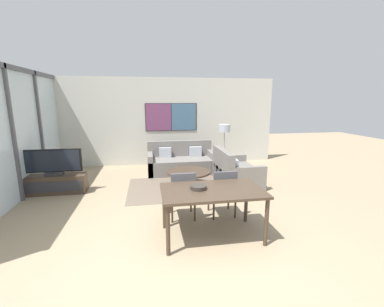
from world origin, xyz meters
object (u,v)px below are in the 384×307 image
Objects in this scene: television at (53,162)px; tv_console at (55,184)px; floor_lamp at (224,132)px; coffee_table at (189,175)px; fruit_bowl at (198,187)px; dining_table at (212,194)px; sofa_main at (181,162)px; sofa_side at (234,173)px; dining_chair_centre at (223,191)px; dining_chair_left at (182,193)px.

tv_console is at bearing -90.00° from television.
television is at bearing 90.00° from tv_console.
floor_lamp is at bearing 14.85° from tv_console.
television is 1.18× the size of coffee_table.
coffee_table is at bearing 84.74° from fruit_bowl.
dining_table is at bearing -38.71° from tv_console.
television is 0.89× the size of floor_lamp.
coffee_table is (-0.00, -1.44, 0.03)m from sofa_main.
television is 3.74m from fruit_bowl.
coffee_table is (-1.19, -0.12, 0.03)m from sofa_side.
fruit_bowl is (-0.21, -3.71, 0.53)m from sofa_main.
dining_chair_centre is at bearing -83.21° from sofa_main.
sofa_side is at bearing 59.63° from fruit_bowl.
dining_table is at bearing -61.17° from dining_chair_left.
dining_chair_left is (-1.56, -1.76, 0.21)m from sofa_side.
dining_chair_left is 1.00× the size of dining_chair_centre.
dining_chair_centre is (0.37, -1.66, 0.18)m from coffee_table.
sofa_main is 1.78m from sofa_side.
dining_chair_centre is (0.37, -3.10, 0.21)m from sofa_main.
tv_console is at bearing 139.86° from fruit_bowl.
television is 4.93× the size of fruit_bowl.
dining_chair_centre is 0.63× the size of floor_lamp.
floor_lamp is (1.48, 3.56, 0.37)m from fruit_bowl.
sofa_side is at bearing -48.02° from sofa_main.
sofa_main is at bearing 41.98° from sofa_side.
dining_chair_centre is 3.51× the size of fruit_bowl.
sofa_side is (4.26, -0.02, 0.07)m from tv_console.
coffee_table is 1.19× the size of dining_chair_left.
dining_chair_centre is at bearing 46.54° from fruit_bowl.
dining_chair_left is (-0.37, -1.65, 0.18)m from coffee_table.
television is at bearing 89.67° from sofa_side.
dining_table reaches higher than tv_console.
fruit_bowl is 3.88m from floor_lamp.
dining_table reaches higher than coffee_table.
sofa_main is at bearing 22.95° from tv_console.
sofa_main is 1.37× the size of sofa_side.
sofa_main and dining_chair_left have the same top height.
dining_table is 3.86m from floor_lamp.
dining_chair_left is 3.43m from floor_lamp.
sofa_side reaches higher than coffee_table.
tv_console is 0.70× the size of sofa_main.
television is 0.87× the size of sofa_side.
television is 3.89m from dining_chair_centre.
floor_lamp is at bearing 45.50° from coffee_table.
sofa_side is at bearing -93.79° from floor_lamp.
tv_console is 4.59m from floor_lamp.
floor_lamp is (1.27, 1.29, 0.87)m from coffee_table.
television is at bearing 152.34° from dining_chair_centre.
dining_chair_left is 0.74m from dining_chair_centre.
dining_chair_left reaches higher than tv_console.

